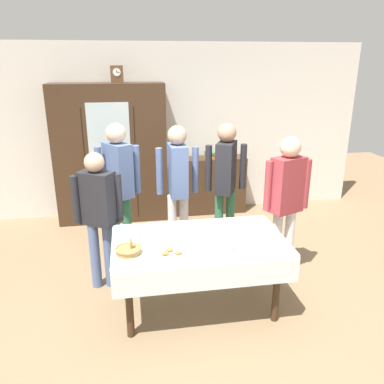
{
  "coord_description": "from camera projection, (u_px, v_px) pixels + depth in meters",
  "views": [
    {
      "loc": [
        -0.63,
        -3.55,
        2.43
      ],
      "look_at": [
        0.0,
        0.2,
        1.12
      ],
      "focal_mm": 36.06,
      "sensor_mm": 36.0,
      "label": 1
    }
  ],
  "objects": [
    {
      "name": "tea_cup_mid_left",
      "position": [
        135.0,
        231.0,
        3.86
      ],
      "size": [
        0.13,
        0.13,
        0.06
      ],
      "color": "white",
      "rests_on": "dining_table"
    },
    {
      "name": "pastry_plate",
      "position": [
        171.0,
        254.0,
        3.44
      ],
      "size": [
        0.28,
        0.28,
        0.05
      ],
      "color": "white",
      "rests_on": "dining_table"
    },
    {
      "name": "wall_cabinet",
      "position": [
        111.0,
        154.0,
        5.91
      ],
      "size": [
        1.68,
        0.46,
        2.12
      ],
      "color": "#3D2819",
      "rests_on": "ground"
    },
    {
      "name": "dining_table",
      "position": [
        199.0,
        251.0,
        3.76
      ],
      "size": [
        1.68,
        0.96,
        0.77
      ],
      "color": "#3D2819",
      "rests_on": "ground"
    },
    {
      "name": "spoon_front_edge",
      "position": [
        254.0,
        241.0,
        3.71
      ],
      "size": [
        0.12,
        0.02,
        0.01
      ],
      "color": "silver",
      "rests_on": "dining_table"
    },
    {
      "name": "person_beside_shelf",
      "position": [
        119.0,
        180.0,
        4.61
      ],
      "size": [
        0.52,
        0.41,
        1.75
      ],
      "color": "#33704C",
      "rests_on": "ground"
    },
    {
      "name": "tea_cup_center",
      "position": [
        175.0,
        239.0,
        3.69
      ],
      "size": [
        0.13,
        0.13,
        0.06
      ],
      "color": "silver",
      "rests_on": "dining_table"
    },
    {
      "name": "mantel_clock",
      "position": [
        117.0,
        74.0,
        5.55
      ],
      "size": [
        0.18,
        0.11,
        0.24
      ],
      "color": "brown",
      "rests_on": "wall_cabinet"
    },
    {
      "name": "back_wall",
      "position": [
        167.0,
        130.0,
        6.23
      ],
      "size": [
        6.4,
        0.1,
        2.7
      ],
      "primitive_type": "cube",
      "color": "silver",
      "rests_on": "ground"
    },
    {
      "name": "bookshelf_low",
      "position": [
        210.0,
        185.0,
        6.39
      ],
      "size": [
        1.16,
        0.35,
        0.93
      ],
      "color": "#3D2819",
      "rests_on": "ground"
    },
    {
      "name": "person_behind_table_left",
      "position": [
        286.0,
        195.0,
        4.25
      ],
      "size": [
        0.52,
        0.32,
        1.67
      ],
      "color": "silver",
      "rests_on": "ground"
    },
    {
      "name": "tea_cup_near_left",
      "position": [
        229.0,
        249.0,
        3.51
      ],
      "size": [
        0.13,
        0.13,
        0.06
      ],
      "color": "silver",
      "rests_on": "dining_table"
    },
    {
      "name": "book_stack",
      "position": [
        210.0,
        155.0,
        6.23
      ],
      "size": [
        0.17,
        0.19,
        0.1
      ],
      "color": "#B29333",
      "rests_on": "bookshelf_low"
    },
    {
      "name": "person_near_right_end",
      "position": [
        178.0,
        180.0,
        4.7
      ],
      "size": [
        0.52,
        0.37,
        1.71
      ],
      "color": "silver",
      "rests_on": "ground"
    },
    {
      "name": "tea_cup_far_right",
      "position": [
        223.0,
        233.0,
        3.84
      ],
      "size": [
        0.13,
        0.13,
        0.06
      ],
      "color": "white",
      "rests_on": "dining_table"
    },
    {
      "name": "tea_cup_mid_right",
      "position": [
        152.0,
        227.0,
        3.96
      ],
      "size": [
        0.13,
        0.13,
        0.06
      ],
      "color": "silver",
      "rests_on": "dining_table"
    },
    {
      "name": "spoon_near_right",
      "position": [
        273.0,
        243.0,
        3.68
      ],
      "size": [
        0.12,
        0.02,
        0.01
      ],
      "color": "silver",
      "rests_on": "dining_table"
    },
    {
      "name": "bread_basket",
      "position": [
        128.0,
        250.0,
        3.47
      ],
      "size": [
        0.24,
        0.24,
        0.16
      ],
      "color": "#9E7542",
      "rests_on": "dining_table"
    },
    {
      "name": "spoon_mid_right",
      "position": [
        200.0,
        226.0,
        4.04
      ],
      "size": [
        0.12,
        0.02,
        0.01
      ],
      "color": "silver",
      "rests_on": "dining_table"
    },
    {
      "name": "tea_cup_near_right",
      "position": [
        192.0,
        235.0,
        3.77
      ],
      "size": [
        0.13,
        0.13,
        0.06
      ],
      "color": "white",
      "rests_on": "dining_table"
    },
    {
      "name": "person_behind_table_right",
      "position": [
        226.0,
        177.0,
        4.8
      ],
      "size": [
        0.52,
        0.41,
        1.72
      ],
      "color": "#33704C",
      "rests_on": "ground"
    },
    {
      "name": "ground_plane",
      "position": [
        195.0,
        295.0,
        4.2
      ],
      "size": [
        12.0,
        12.0,
        0.0
      ],
      "primitive_type": "plane",
      "color": "#846B4C",
      "rests_on": "ground"
    },
    {
      "name": "person_by_cabinet",
      "position": [
        98.0,
        209.0,
        4.09
      ],
      "size": [
        0.52,
        0.35,
        1.54
      ],
      "color": "slate",
      "rests_on": "ground"
    }
  ]
}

